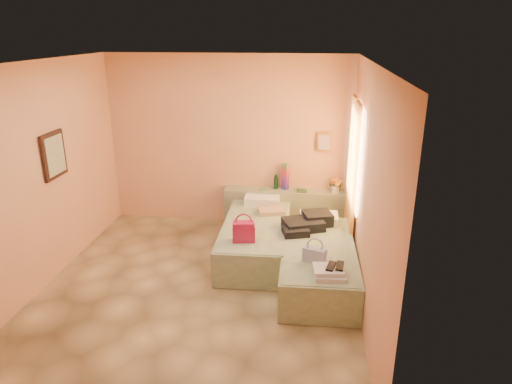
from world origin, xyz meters
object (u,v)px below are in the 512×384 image
at_px(magenta_handbag, 244,231).
at_px(towel_stack, 330,273).
at_px(flower_vase, 336,184).
at_px(blue_handbag, 314,255).
at_px(water_bottle, 276,182).
at_px(headboard_ledge, 286,209).
at_px(bed_right, 318,264).
at_px(bed_left, 256,239).
at_px(green_book, 302,191).

xyz_separation_m(magenta_handbag, towel_stack, (1.11, -0.79, -0.09)).
bearing_deg(flower_vase, towel_stack, -93.33).
bearing_deg(blue_handbag, water_bottle, 127.13).
distance_m(headboard_ledge, flower_vase, 0.92).
bearing_deg(bed_right, bed_left, 142.77).
xyz_separation_m(headboard_ledge, towel_stack, (0.65, -2.45, 0.23)).
xyz_separation_m(headboard_ledge, magenta_handbag, (-0.46, -1.66, 0.31)).
relative_size(headboard_ledge, magenta_handbag, 6.94).
bearing_deg(magenta_handbag, blue_handbag, -36.13).
bearing_deg(bed_right, green_book, 98.01).
distance_m(magenta_handbag, towel_stack, 1.36).
bearing_deg(flower_vase, water_bottle, 177.83).
bearing_deg(magenta_handbag, bed_left, 72.04).
xyz_separation_m(magenta_handbag, blue_handbag, (0.93, -0.46, -0.05)).
relative_size(bed_right, green_book, 11.78).
height_order(bed_left, bed_right, same).
bearing_deg(green_book, bed_left, -124.08).
distance_m(bed_right, flower_vase, 1.81).
height_order(headboard_ledge, water_bottle, water_bottle).
height_order(water_bottle, blue_handbag, water_bottle).
xyz_separation_m(bed_right, blue_handbag, (-0.06, -0.41, 0.34)).
distance_m(headboard_ledge, green_book, 0.42).
distance_m(green_book, flower_vase, 0.56).
height_order(flower_vase, towel_stack, flower_vase).
bearing_deg(flower_vase, bed_right, -98.79).
relative_size(green_book, flower_vase, 0.58).
bearing_deg(bed_left, bed_right, -37.23).
xyz_separation_m(bed_right, magenta_handbag, (-0.99, 0.04, 0.39)).
distance_m(headboard_ledge, bed_left, 1.12).
xyz_separation_m(flower_vase, magenta_handbag, (-1.25, -1.66, -0.16)).
relative_size(headboard_ledge, flower_vase, 7.02).
distance_m(bed_right, green_book, 1.73).
relative_size(water_bottle, blue_handbag, 0.87).
bearing_deg(green_book, blue_handbag, -86.32).
relative_size(bed_left, flower_vase, 6.85).
height_order(water_bottle, magenta_handbag, water_bottle).
bearing_deg(bed_right, blue_handbag, -99.08).
bearing_deg(bed_right, towel_stack, -82.25).
bearing_deg(bed_right, flower_vase, 79.82).
height_order(magenta_handbag, blue_handbag, magenta_handbag).
distance_m(headboard_ledge, bed_right, 1.78).
relative_size(bed_left, water_bottle, 8.40).
height_order(headboard_ledge, blue_handbag, blue_handbag).
bearing_deg(bed_right, headboard_ledge, 105.77).
height_order(magenta_handbag, towel_stack, magenta_handbag).
bearing_deg(bed_right, magenta_handbag, 176.10).
bearing_deg(bed_left, water_bottle, 78.50).
xyz_separation_m(green_book, flower_vase, (0.54, 0.05, 0.13)).
bearing_deg(water_bottle, bed_left, -100.11).
relative_size(bed_right, flower_vase, 6.85).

